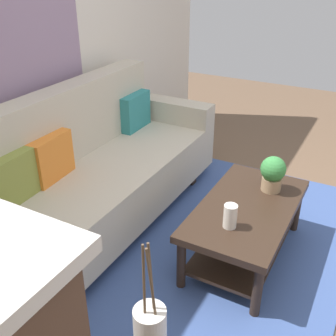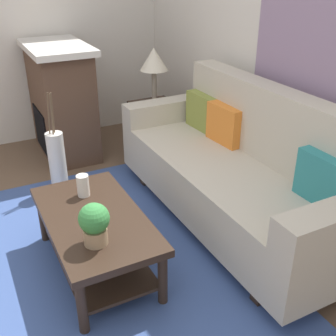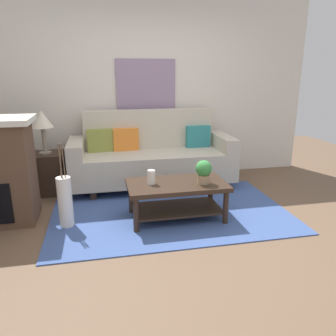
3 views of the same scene
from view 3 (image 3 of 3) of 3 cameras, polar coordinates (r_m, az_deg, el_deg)
The scene contains 17 objects.
ground_plane at distance 3.51m, azimuth 2.19°, elevation -11.00°, with size 9.04×9.04×0.00m, color brown.
wall_back at distance 5.12m, azimuth -3.32°, elevation 13.47°, with size 5.04×0.10×2.70m, color silver.
area_rug at distance 3.94m, azimuth 0.42°, elevation -7.65°, with size 2.75×1.74×0.01m, color #3D5693.
couch at distance 4.73m, azimuth -2.81°, elevation 1.94°, with size 2.30×0.84×1.08m.
throw_pillow_olive at distance 4.74m, azimuth -11.74°, elevation 4.73°, with size 0.36×0.12×0.32m, color olive.
throw_pillow_orange at distance 4.76m, azimuth -7.39°, elevation 4.98°, with size 0.36×0.12×0.32m, color orange.
throw_pillow_teal at distance 4.95m, azimuth 5.21°, elevation 5.51°, with size 0.36×0.12×0.32m, color teal.
coffee_table at distance 3.68m, azimuth 1.53°, elevation -4.27°, with size 1.10×0.60×0.43m.
tabletop_vase at distance 3.58m, azimuth -2.92°, elevation -1.59°, with size 0.09×0.09×0.16m, color white.
potted_plant_tabletop at distance 3.60m, azimuth 6.22°, elevation -0.53°, with size 0.18×0.18×0.26m.
side_table at distance 4.77m, azimuth -20.20°, elevation -0.85°, with size 0.44×0.44×0.56m, color #332319.
table_lamp at distance 4.62m, azimuth -21.08°, elevation 7.63°, with size 0.28×0.28×0.57m.
floor_vase at distance 3.67m, azimuth -17.45°, elevation -5.73°, with size 0.15×0.15×0.56m, color white.
floor_vase_branch_a at distance 3.52m, azimuth -17.76°, elevation 1.22°, with size 0.01×0.01×0.36m, color brown.
floor_vase_branch_b at distance 3.54m, azimuth -18.22°, elevation 1.26°, with size 0.01×0.01×0.36m, color brown.
floor_vase_branch_c at distance 3.51m, azimuth -18.27°, elevation 1.12°, with size 0.01×0.01×0.36m, color brown.
framed_painting at distance 5.04m, azimuth -3.84°, elevation 14.12°, with size 0.88×0.03×0.76m, color gray.
Camera 3 is at (-0.77, -3.02, 1.62)m, focal length 35.02 mm.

